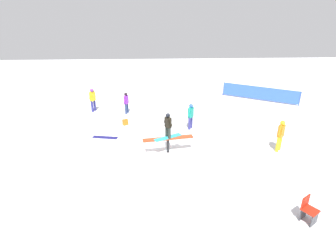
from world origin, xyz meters
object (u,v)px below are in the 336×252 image
Objects in this scene: bystander_purple at (126,102)px; rail_feature at (168,140)px; loose_snowboard_white at (172,188)px; backpack_on_snow at (125,122)px; folding_chair at (308,211)px; loose_snowboard_navy at (105,137)px; bystander_yellow at (93,99)px; bystander_teal at (191,115)px; main_rider_on_rail at (168,126)px; bystander_orange at (281,134)px.

rail_feature is at bearing 41.24° from bystander_purple.
backpack_on_snow is at bearing -131.78° from loose_snowboard_white.
loose_snowboard_navy is at bearing 105.51° from folding_chair.
bystander_purple is (-2.49, 5.68, 0.15)m from rail_feature.
bystander_teal is at bearing -93.91° from bystander_yellow.
backpack_on_snow is at bearing 73.63° from loose_snowboard_navy.
loose_snowboard_white is 4.67m from folding_chair.
backpack_on_snow is (-2.40, 3.60, -0.49)m from rail_feature.
backpack_on_snow is at bearing 110.59° from bystander_teal.
main_rider_on_rail is 6.51m from folding_chair.
bystander_teal is (1.47, 2.83, -0.52)m from main_rider_on_rail.
bystander_teal is 4.98m from loose_snowboard_navy.
bystander_teal is at bearing 138.96° from backpack_on_snow.
rail_feature is at bearing -175.49° from bystander_teal.
main_rider_on_rail is 3.23m from bystander_teal.
loose_snowboard_navy is at bearing -136.76° from bystander_yellow.
rail_feature is 2.76× the size of folding_chair.
loose_snowboard_navy is (-8.75, 1.95, -0.88)m from bystander_orange.
bystander_yellow is 10.37m from loose_snowboard_white.
backpack_on_snow is at bearing -70.13° from bystander_orange.
loose_snowboard_white is (-5.41, -2.76, -0.88)m from bystander_orange.
main_rider_on_rail reaches higher than bystander_teal.
loose_snowboard_white is at bearing -99.04° from rail_feature.
bystander_purple is 0.95× the size of bystander_teal.
folding_chair is (4.21, -4.87, -0.25)m from rail_feature.
bystander_purple is 4.02m from loose_snowboard_navy.
bystander_purple reaches higher than rail_feature.
bystander_purple reaches higher than backpack_on_snow.
backpack_on_snow is (2.43, -2.63, -0.73)m from bystander_yellow.
rail_feature is at bearing 93.99° from backpack_on_snow.
bystander_teal is at bearing 53.42° from rail_feature.
bystander_purple is at bearing -78.96° from bystander_yellow.
bystander_teal is at bearing -166.44° from loose_snowboard_white.
bystander_yellow is at bearing 118.59° from rail_feature.
bystander_teal reaches higher than rail_feature.
bystander_teal is at bearing 71.79° from bystander_purple.
folding_chair is at bearing -128.46° from bystander_teal.
loose_snowboard_white is at bearing 80.64° from backpack_on_snow.
rail_feature is 1.60× the size of bystander_teal.
bystander_purple is 1.01× the size of loose_snowboard_white.
bystander_orange reaches higher than backpack_on_snow.
backpack_on_snow is at bearing 95.07° from folding_chair.
folding_chair is 10.76m from backpack_on_snow.
bystander_purple is at bearing 84.91° from main_rider_on_rail.
loose_snowboard_white is (-1.46, -5.72, -0.84)m from bystander_teal.
loose_snowboard_white is at bearing -17.54° from bystander_orange.
bystander_teal reaches higher than loose_snowboard_white.
bystander_teal is 7.16m from bystander_yellow.
bystander_yellow reaches higher than folding_chair.
bystander_purple is 4.88m from bystander_teal.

